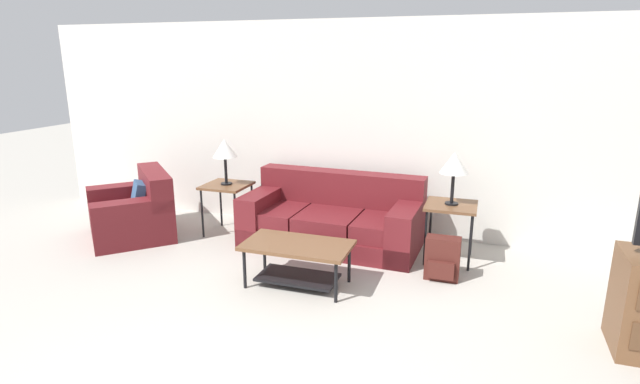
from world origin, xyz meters
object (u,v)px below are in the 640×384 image
object	(u,v)px
couch	(333,220)
side_table_right	(451,210)
side_table_left	(227,189)
table_lamp_left	(225,149)
table_lamp_right	(454,164)
coffee_table	(297,255)
backpack	(442,259)
armchair	(134,213)

from	to	relation	value
couch	side_table_right	bearing A→B (deg)	-3.09
side_table_left	side_table_right	world-z (taller)	same
table_lamp_left	table_lamp_right	xyz separation A→B (m)	(2.70, 0.00, 0.00)
side_table_left	coffee_table	bearing A→B (deg)	-39.10
coffee_table	table_lamp_left	bearing A→B (deg)	140.90
table_lamp_right	backpack	distance (m)	1.01
side_table_right	table_lamp_right	size ratio (longest dim) A/B	1.13
armchair	side_table_right	xyz separation A→B (m)	(3.77, 0.43, 0.28)
couch	table_lamp_left	xyz separation A→B (m)	(-1.35, -0.07, 0.78)
couch	coffee_table	bearing A→B (deg)	-89.32
armchair	table_lamp_right	world-z (taller)	table_lamp_right
table_lamp_right	backpack	world-z (taller)	table_lamp_right
coffee_table	side_table_left	distance (m)	1.78
couch	coffee_table	distance (m)	1.18
armchair	coffee_table	xyz separation A→B (m)	(2.43, -0.68, 0.03)
side_table_left	table_lamp_right	world-z (taller)	table_lamp_right
table_lamp_right	backpack	bearing A→B (deg)	-92.07
couch	armchair	distance (m)	2.47
couch	armchair	world-z (taller)	couch
couch	backpack	size ratio (longest dim) A/B	4.76
armchair	coffee_table	distance (m)	2.53
side_table_left	table_lamp_left	world-z (taller)	table_lamp_left
backpack	armchair	bearing A→B (deg)	178.70
armchair	couch	bearing A→B (deg)	11.84
armchair	backpack	xyz separation A→B (m)	(3.75, -0.08, -0.08)
backpack	side_table_left	bearing A→B (deg)	169.04
backpack	table_lamp_left	bearing A→B (deg)	169.04
couch	side_table_right	distance (m)	1.38
table_lamp_left	table_lamp_right	world-z (taller)	same
armchair	table_lamp_right	bearing A→B (deg)	6.58
couch	side_table_left	bearing A→B (deg)	-176.91
armchair	backpack	distance (m)	3.75
side_table_left	side_table_right	bearing A→B (deg)	0.00
armchair	table_lamp_left	world-z (taller)	table_lamp_left
coffee_table	table_lamp_left	world-z (taller)	table_lamp_left
armchair	table_lamp_left	xyz separation A→B (m)	(1.07, 0.43, 0.79)
armchair	side_table_left	size ratio (longest dim) A/B	2.23
couch	armchair	size ratio (longest dim) A/B	1.46
armchair	side_table_right	bearing A→B (deg)	6.58
side_table_left	table_lamp_left	distance (m)	0.50
couch	table_lamp_right	world-z (taller)	table_lamp_right
side_table_right	table_lamp_right	distance (m)	0.50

